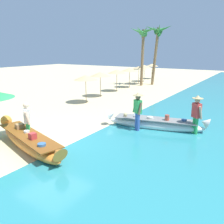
{
  "coord_description": "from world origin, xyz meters",
  "views": [
    {
      "loc": [
        6.77,
        -6.07,
        3.49
      ],
      "look_at": [
        1.48,
        2.17,
        0.9
      ],
      "focal_mm": 37.22,
      "sensor_mm": 36.0,
      "label": 1
    }
  ],
  "objects_px": {
    "person_vendor_assistant": "(196,113)",
    "palm_tree_leaning_seaward": "(158,38)",
    "person_vendor_hatted": "(138,110)",
    "palm_tree_tall_inland": "(143,37)",
    "boat_white_midground": "(155,124)",
    "boat_orange_foreground": "(29,141)",
    "person_tourist_customer": "(27,121)"
  },
  "relations": [
    {
      "from": "person_vendor_assistant",
      "to": "palm_tree_leaning_seaward",
      "type": "xyz_separation_m",
      "value": [
        -7.25,
        13.3,
        3.73
      ]
    },
    {
      "from": "person_vendor_hatted",
      "to": "palm_tree_tall_inland",
      "type": "xyz_separation_m",
      "value": [
        -6.01,
        13.05,
        3.71
      ]
    },
    {
      "from": "boat_white_midground",
      "to": "person_vendor_hatted",
      "type": "relative_size",
      "value": 2.57
    },
    {
      "from": "boat_white_midground",
      "to": "palm_tree_leaning_seaward",
      "type": "distance_m",
      "value": 15.24
    },
    {
      "from": "boat_orange_foreground",
      "to": "palm_tree_leaning_seaward",
      "type": "relative_size",
      "value": 0.78
    },
    {
      "from": "boat_orange_foreground",
      "to": "person_vendor_assistant",
      "type": "distance_m",
      "value": 6.71
    },
    {
      "from": "boat_white_midground",
      "to": "person_tourist_customer",
      "type": "height_order",
      "value": "person_tourist_customer"
    },
    {
      "from": "person_vendor_hatted",
      "to": "palm_tree_leaning_seaward",
      "type": "distance_m",
      "value": 15.53
    },
    {
      "from": "person_tourist_customer",
      "to": "palm_tree_tall_inland",
      "type": "distance_m",
      "value": 17.16
    },
    {
      "from": "person_vendor_hatted",
      "to": "person_tourist_customer",
      "type": "height_order",
      "value": "person_vendor_hatted"
    },
    {
      "from": "person_vendor_assistant",
      "to": "palm_tree_leaning_seaward",
      "type": "distance_m",
      "value": 15.6
    },
    {
      "from": "person_tourist_customer",
      "to": "palm_tree_leaning_seaward",
      "type": "distance_m",
      "value": 18.15
    },
    {
      "from": "boat_white_midground",
      "to": "boat_orange_foreground",
      "type": "bearing_deg",
      "value": -123.81
    },
    {
      "from": "boat_orange_foreground",
      "to": "palm_tree_tall_inland",
      "type": "bearing_deg",
      "value": 101.82
    },
    {
      "from": "boat_white_midground",
      "to": "person_tourist_customer",
      "type": "bearing_deg",
      "value": -129.94
    },
    {
      "from": "palm_tree_tall_inland",
      "to": "boat_white_midground",
      "type": "bearing_deg",
      "value": -62.01
    },
    {
      "from": "person_vendor_assistant",
      "to": "person_vendor_hatted",
      "type": "bearing_deg",
      "value": -157.5
    },
    {
      "from": "palm_tree_tall_inland",
      "to": "person_vendor_assistant",
      "type": "bearing_deg",
      "value": -55.74
    },
    {
      "from": "person_tourist_customer",
      "to": "palm_tree_leaning_seaward",
      "type": "relative_size",
      "value": 0.27
    },
    {
      "from": "boat_white_midground",
      "to": "person_tourist_customer",
      "type": "distance_m",
      "value": 5.44
    },
    {
      "from": "boat_orange_foreground",
      "to": "palm_tree_leaning_seaward",
      "type": "xyz_separation_m",
      "value": [
        -2.51,
        18.0,
        4.41
      ]
    },
    {
      "from": "person_vendor_hatted",
      "to": "palm_tree_leaning_seaward",
      "type": "bearing_deg",
      "value": 109.39
    },
    {
      "from": "person_tourist_customer",
      "to": "person_vendor_assistant",
      "type": "height_order",
      "value": "person_vendor_assistant"
    },
    {
      "from": "boat_white_midground",
      "to": "palm_tree_tall_inland",
      "type": "xyz_separation_m",
      "value": [
        -6.54,
        12.3,
        4.46
      ]
    },
    {
      "from": "person_vendor_hatted",
      "to": "person_vendor_assistant",
      "type": "relative_size",
      "value": 1.03
    },
    {
      "from": "boat_orange_foreground",
      "to": "boat_white_midground",
      "type": "relative_size",
      "value": 1.03
    },
    {
      "from": "boat_white_midground",
      "to": "palm_tree_tall_inland",
      "type": "bearing_deg",
      "value": 117.99
    },
    {
      "from": "person_tourist_customer",
      "to": "palm_tree_tall_inland",
      "type": "relative_size",
      "value": 0.28
    },
    {
      "from": "person_vendor_assistant",
      "to": "palm_tree_leaning_seaward",
      "type": "bearing_deg",
      "value": 118.6
    },
    {
      "from": "boat_orange_foreground",
      "to": "palm_tree_leaning_seaward",
      "type": "bearing_deg",
      "value": 97.95
    },
    {
      "from": "person_tourist_customer",
      "to": "palm_tree_leaning_seaward",
      "type": "bearing_deg",
      "value": 96.68
    },
    {
      "from": "boat_orange_foreground",
      "to": "palm_tree_tall_inland",
      "type": "height_order",
      "value": "palm_tree_tall_inland"
    }
  ]
}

